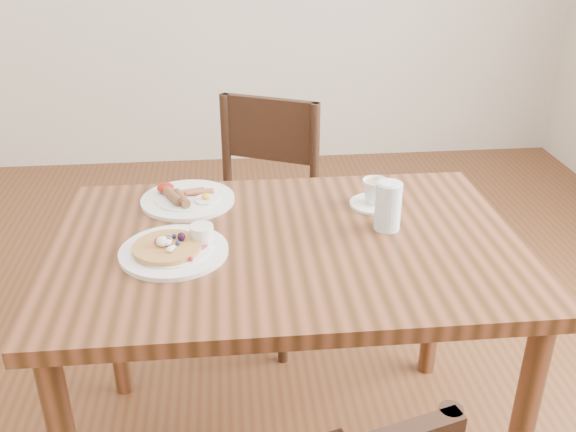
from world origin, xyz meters
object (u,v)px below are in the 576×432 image
object	(u,v)px
dining_table	(288,273)
teacup_saucer	(375,194)
chair_far	(258,208)
water_glass	(388,206)
breakfast_plate	(186,198)
pancake_plate	(175,248)

from	to	relation	value
dining_table	teacup_saucer	xyz separation A→B (m)	(0.27, 0.18, 0.13)
chair_far	water_glass	distance (m)	0.82
dining_table	chair_far	distance (m)	0.75
chair_far	breakfast_plate	xyz separation A→B (m)	(-0.23, -0.47, 0.27)
chair_far	pancake_plate	distance (m)	0.85
pancake_plate	teacup_saucer	distance (m)	0.60
breakfast_plate	teacup_saucer	distance (m)	0.54
chair_far	breakfast_plate	bearing A→B (deg)	88.77
pancake_plate	teacup_saucer	world-z (taller)	teacup_saucer
dining_table	chair_far	size ratio (longest dim) A/B	1.36
chair_far	teacup_saucer	size ratio (longest dim) A/B	6.29
water_glass	teacup_saucer	bearing A→B (deg)	90.72
dining_table	pancake_plate	xyz separation A→B (m)	(-0.29, -0.04, 0.11)
teacup_saucer	pancake_plate	bearing A→B (deg)	-158.01
pancake_plate	dining_table	bearing A→B (deg)	7.68
pancake_plate	chair_far	bearing A→B (deg)	72.25
breakfast_plate	water_glass	world-z (taller)	water_glass
water_glass	chair_far	bearing A→B (deg)	114.18
dining_table	water_glass	size ratio (longest dim) A/B	9.20
pancake_plate	breakfast_plate	world-z (taller)	pancake_plate
chair_far	teacup_saucer	distance (m)	0.69
dining_table	teacup_saucer	bearing A→B (deg)	34.67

